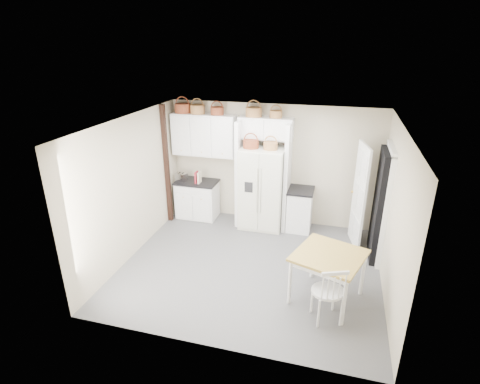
% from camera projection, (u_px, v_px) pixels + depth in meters
% --- Properties ---
extents(floor, '(4.50, 4.50, 0.00)m').
position_uv_depth(floor, '(251.00, 266.00, 6.78)').
color(floor, '#515051').
rests_on(floor, ground).
extents(ceiling, '(4.50, 4.50, 0.00)m').
position_uv_depth(ceiling, '(252.00, 124.00, 5.79)').
color(ceiling, white).
rests_on(ceiling, wall_back).
extents(wall_back, '(4.50, 0.00, 4.50)m').
position_uv_depth(wall_back, '(273.00, 165.00, 8.07)').
color(wall_back, '#B4AB90').
rests_on(wall_back, floor).
extents(wall_left, '(0.00, 4.00, 4.00)m').
position_uv_depth(wall_left, '(132.00, 188.00, 6.83)').
color(wall_left, '#B4AB90').
rests_on(wall_left, floor).
extents(wall_right, '(0.00, 4.00, 4.00)m').
position_uv_depth(wall_right, '(394.00, 216.00, 5.74)').
color(wall_right, '#B4AB90').
rests_on(wall_right, floor).
extents(refrigerator, '(0.91, 0.73, 1.76)m').
position_uv_depth(refrigerator, '(263.00, 188.00, 7.95)').
color(refrigerator, beige).
rests_on(refrigerator, floor).
extents(base_cab_left, '(0.89, 0.56, 0.83)m').
position_uv_depth(base_cab_left, '(198.00, 200.00, 8.55)').
color(base_cab_left, silver).
rests_on(base_cab_left, floor).
extents(base_cab_right, '(0.49, 0.59, 0.87)m').
position_uv_depth(base_cab_right, '(300.00, 210.00, 7.97)').
color(base_cab_right, silver).
rests_on(base_cab_right, floor).
extents(dining_table, '(1.23, 1.23, 0.81)m').
position_uv_depth(dining_table, '(327.00, 277.00, 5.79)').
color(dining_table, olive).
rests_on(dining_table, floor).
extents(windsor_chair, '(0.60, 0.58, 0.97)m').
position_uv_depth(windsor_chair, '(328.00, 291.00, 5.33)').
color(windsor_chair, silver).
rests_on(windsor_chair, floor).
extents(counter_left, '(0.93, 0.60, 0.04)m').
position_uv_depth(counter_left, '(197.00, 182.00, 8.38)').
color(counter_left, black).
rests_on(counter_left, base_cab_left).
extents(counter_right, '(0.53, 0.63, 0.04)m').
position_uv_depth(counter_right, '(301.00, 190.00, 7.80)').
color(counter_right, black).
rests_on(counter_right, base_cab_right).
extents(toaster, '(0.29, 0.21, 0.18)m').
position_uv_depth(toaster, '(181.00, 177.00, 8.39)').
color(toaster, silver).
rests_on(toaster, counter_left).
extents(cookbook_red, '(0.04, 0.17, 0.26)m').
position_uv_depth(cookbook_red, '(197.00, 177.00, 8.25)').
color(cookbook_red, maroon).
rests_on(cookbook_red, counter_left).
extents(cookbook_cream, '(0.04, 0.17, 0.25)m').
position_uv_depth(cookbook_cream, '(199.00, 178.00, 8.23)').
color(cookbook_cream, beige).
rests_on(cookbook_cream, counter_left).
extents(basket_upper_a, '(0.34, 0.34, 0.19)m').
position_uv_depth(basket_upper_a, '(183.00, 108.00, 7.96)').
color(basket_upper_a, '#601C12').
rests_on(basket_upper_a, upper_cabinet).
extents(basket_upper_b, '(0.31, 0.31, 0.18)m').
position_uv_depth(basket_upper_b, '(197.00, 109.00, 7.88)').
color(basket_upper_b, brown).
rests_on(basket_upper_b, upper_cabinet).
extents(basket_upper_c, '(0.28, 0.28, 0.16)m').
position_uv_depth(basket_upper_c, '(217.00, 111.00, 7.78)').
color(basket_upper_c, '#601C12').
rests_on(basket_upper_c, upper_cabinet).
extents(basket_bridge_a, '(0.33, 0.33, 0.19)m').
position_uv_depth(basket_bridge_a, '(254.00, 112.00, 7.59)').
color(basket_bridge_a, brown).
rests_on(basket_bridge_a, bridge_cabinet).
extents(basket_bridge_b, '(0.25, 0.25, 0.14)m').
position_uv_depth(basket_bridge_b, '(276.00, 114.00, 7.48)').
color(basket_bridge_b, brown).
rests_on(basket_bridge_b, bridge_cabinet).
extents(basket_fridge_a, '(0.32, 0.32, 0.17)m').
position_uv_depth(basket_fridge_a, '(251.00, 144.00, 7.56)').
color(basket_fridge_a, '#601C12').
rests_on(basket_fridge_a, refrigerator).
extents(basket_fridge_b, '(0.28, 0.28, 0.15)m').
position_uv_depth(basket_fridge_b, '(270.00, 146.00, 7.46)').
color(basket_fridge_b, brown).
rests_on(basket_fridge_b, refrigerator).
extents(upper_cabinet, '(1.40, 0.34, 0.90)m').
position_uv_depth(upper_cabinet, '(204.00, 135.00, 8.06)').
color(upper_cabinet, silver).
rests_on(upper_cabinet, wall_back).
extents(bridge_cabinet, '(1.12, 0.34, 0.45)m').
position_uv_depth(bridge_cabinet, '(266.00, 128.00, 7.65)').
color(bridge_cabinet, silver).
rests_on(bridge_cabinet, wall_back).
extents(fridge_panel_left, '(0.08, 0.60, 2.30)m').
position_uv_depth(fridge_panel_left, '(240.00, 173.00, 8.02)').
color(fridge_panel_left, silver).
rests_on(fridge_panel_left, floor).
extents(fridge_panel_right, '(0.08, 0.60, 2.30)m').
position_uv_depth(fridge_panel_right, '(287.00, 177.00, 7.77)').
color(fridge_panel_right, silver).
rests_on(fridge_panel_right, floor).
extents(trim_post, '(0.09, 0.09, 2.60)m').
position_uv_depth(trim_post, '(167.00, 165.00, 8.03)').
color(trim_post, black).
rests_on(trim_post, floor).
extents(doorway_void, '(0.18, 0.85, 2.05)m').
position_uv_depth(doorway_void, '(380.00, 206.00, 6.76)').
color(doorway_void, black).
rests_on(doorway_void, floor).
extents(door_slab, '(0.21, 0.79, 2.05)m').
position_uv_depth(door_slab, '(359.00, 197.00, 7.15)').
color(door_slab, white).
rests_on(door_slab, floor).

